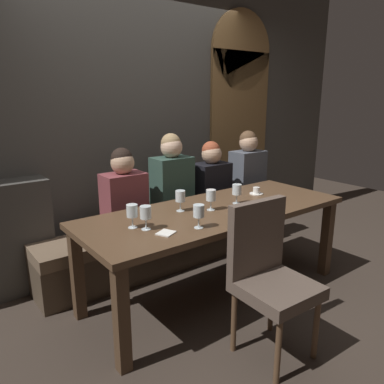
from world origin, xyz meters
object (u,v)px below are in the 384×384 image
Objects in this scene: diner_redhead at (124,193)px; banquette_bench at (168,242)px; wine_glass_far_right at (211,196)px; diner_bearded at (172,180)px; wine_glass_center_back at (237,190)px; wine_glass_end_left at (132,212)px; chair_near_side at (268,270)px; wine_glass_center_front at (180,197)px; wine_glass_near_right at (146,213)px; diner_far_end at (211,179)px; dining_table at (216,219)px; wine_glass_near_left at (199,212)px; espresso_cup at (256,191)px; diner_near_end at (247,169)px.

banquette_bench is at bearing 0.89° from diner_redhead.
diner_bearded is at bearing 81.25° from wine_glass_far_right.
wine_glass_far_right is 0.28m from wine_glass_center_back.
diner_redhead is at bearing 67.15° from wine_glass_end_left.
chair_near_side reaches higher than wine_glass_center_front.
diner_far_end is at bearing 31.69° from wine_glass_near_right.
chair_near_side is at bearing -105.35° from dining_table.
diner_bearded is 0.71m from wine_glass_center_back.
diner_redhead is at bearing 179.67° from diner_bearded.
wine_glass_near_left is (-0.90, -0.93, 0.06)m from diner_far_end.
dining_table is at bearing -1.07° from wine_glass_far_right.
wine_glass_center_front is at bearing 166.37° from wine_glass_center_back.
dining_table is 13.41× the size of wine_glass_center_back.
chair_near_side is 8.17× the size of espresso_cup.
diner_bearded is at bearing 132.68° from espresso_cup.
diner_far_end reaches higher than wine_glass_center_back.
wine_glass_end_left is (-0.74, -0.68, 0.62)m from banquette_bench.
dining_table is 0.35m from wine_glass_center_front.
espresso_cup is (0.77, 0.84, 0.21)m from chair_near_side.
diner_redhead reaches higher than wine_glass_center_back.
diner_redhead is 0.97m from wine_glass_center_back.
espresso_cup is at bearing 21.12° from wine_glass_near_left.
wine_glass_near_right is (-0.68, -0.07, 0.20)m from dining_table.
diner_far_end reaches higher than wine_glass_far_right.
wine_glass_near_left is at bearing -146.60° from diner_near_end.
diner_bearded is at bearing 80.17° from chair_near_side.
diner_redhead is (-0.25, 1.41, 0.24)m from chair_near_side.
diner_far_end reaches higher than wine_glass_end_left.
wine_glass_near_left is at bearing -111.83° from banquette_bench.
diner_redhead is at bearing 179.68° from diner_near_end.
wine_glass_end_left is 1.00× the size of wine_glass_far_right.
wine_glass_near_right is at bearing 126.46° from chair_near_side.
wine_glass_end_left is (-0.74, 0.02, 0.20)m from dining_table.
espresso_cup is at bearing 8.19° from wine_glass_near_right.
wine_glass_end_left is (-1.78, -0.67, 0.03)m from diner_near_end.
dining_table is at bearing -168.72° from espresso_cup.
dining_table is 0.72m from diner_bearded.
wine_glass_near_right and wine_glass_center_front have the same top height.
wine_glass_near_right reaches higher than espresso_cup.
diner_redhead reaches higher than espresso_cup.
diner_near_end reaches higher than diner_redhead.
chair_near_side is at bearing -53.54° from wine_glass_near_right.
diner_far_end is 0.91× the size of diner_near_end.
diner_bearded reaches higher than wine_glass_near_left.
wine_glass_end_left is at bearing -112.85° from diner_redhead.
wine_glass_end_left is at bearing -139.39° from diner_bearded.
diner_near_end is at bearing -0.85° from banquette_bench.
wine_glass_center_back is at bearing -0.80° from wine_glass_end_left.
wine_glass_near_left is at bearing -85.81° from diner_redhead.
wine_glass_center_front is (-0.26, 0.12, 0.20)m from dining_table.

